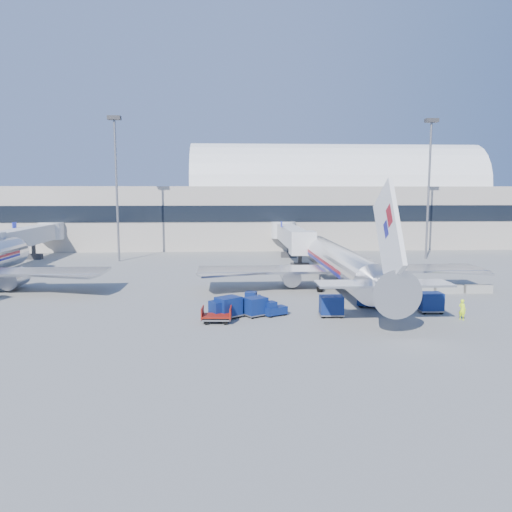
{
  "coord_description": "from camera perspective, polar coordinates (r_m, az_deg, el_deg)",
  "views": [
    {
      "loc": [
        -2.65,
        -49.91,
        10.89
      ],
      "look_at": [
        0.53,
        6.0,
        3.74
      ],
      "focal_mm": 35.0,
      "sensor_mm": 36.0,
      "label": 1
    }
  ],
  "objects": [
    {
      "name": "ground",
      "position": [
        51.15,
        -0.21,
        -5.01
      ],
      "size": [
        260.0,
        260.0,
        0.0
      ],
      "primitive_type": "plane",
      "color": "gray",
      "rests_on": "ground"
    },
    {
      "name": "tug_left",
      "position": [
        47.93,
        -0.48,
        -5.0
      ],
      "size": [
        1.78,
        2.58,
        1.53
      ],
      "rotation": [
        0.0,
        0.0,
        1.29
      ],
      "color": "#0B1C54",
      "rests_on": "ground"
    },
    {
      "name": "barrier_near",
      "position": [
        56.83,
        18.15,
        -3.67
      ],
      "size": [
        3.0,
        0.55,
        0.9
      ],
      "primitive_type": "cube",
      "color": "#9E9E96",
      "rests_on": "ground"
    },
    {
      "name": "ramp_worker",
      "position": [
        46.54,
        22.5,
        -5.67
      ],
      "size": [
        0.69,
        0.79,
        1.81
      ],
      "primitive_type": "imported",
      "rotation": [
        0.0,
        0.0,
        2.06
      ],
      "color": "#CBFF1A",
      "rests_on": "ground"
    },
    {
      "name": "airliner_main",
      "position": [
        56.43,
        9.74,
        -0.94
      ],
      "size": [
        32.0,
        37.26,
        12.07
      ],
      "color": "silver",
      "rests_on": "ground"
    },
    {
      "name": "jetbridge_near",
      "position": [
        81.66,
        3.97,
        2.37
      ],
      "size": [
        4.4,
        27.5,
        6.25
      ],
      "color": "silver",
      "rests_on": "ground"
    },
    {
      "name": "barrier_mid",
      "position": [
        58.11,
        21.19,
        -3.57
      ],
      "size": [
        3.0,
        0.55,
        0.9
      ],
      "primitive_type": "cube",
      "color": "#9E9E96",
      "rests_on": "ground"
    },
    {
      "name": "tug_lead",
      "position": [
        44.48,
        2.1,
        -6.09
      ],
      "size": [
        2.3,
        1.88,
        1.34
      ],
      "rotation": [
        0.0,
        0.0,
        0.49
      ],
      "color": "#0B1C54",
      "rests_on": "ground"
    },
    {
      "name": "tug_right",
      "position": [
        48.85,
        12.98,
        -4.88
      ],
      "size": [
        2.85,
        2.36,
        1.66
      ],
      "rotation": [
        0.0,
        0.0,
        -0.51
      ],
      "color": "#0B1C54",
      "rests_on": "ground"
    },
    {
      "name": "terminal",
      "position": [
        106.49,
        -9.2,
        5.38
      ],
      "size": [
        170.0,
        28.15,
        21.0
      ],
      "color": "#B2AA9E",
      "rests_on": "ground"
    },
    {
      "name": "cart_open_red",
      "position": [
        42.3,
        -4.49,
        -6.99
      ],
      "size": [
        2.59,
        1.91,
        0.67
      ],
      "rotation": [
        0.0,
        0.0,
        -0.06
      ],
      "color": "slate",
      "rests_on": "ground"
    },
    {
      "name": "cart_solo_near",
      "position": [
        44.6,
        8.61,
        -5.63
      ],
      "size": [
        2.17,
        1.69,
        1.86
      ],
      "rotation": [
        0.0,
        0.0,
        -0.04
      ],
      "color": "#0B1C54",
      "rests_on": "ground"
    },
    {
      "name": "mast_west",
      "position": [
        81.87,
        -15.72,
        9.75
      ],
      "size": [
        2.0,
        1.2,
        22.6
      ],
      "color": "slate",
      "rests_on": "ground"
    },
    {
      "name": "cart_train_c",
      "position": [
        43.53,
        -4.07,
        -6.08
      ],
      "size": [
        2.26,
        2.14,
        1.59
      ],
      "rotation": [
        0.0,
        0.0,
        0.58
      ],
      "color": "#0B1C54",
      "rests_on": "ground"
    },
    {
      "name": "cart_train_a",
      "position": [
        44.2,
        -0.06,
        -5.77
      ],
      "size": [
        2.42,
        2.28,
        1.7
      ],
      "rotation": [
        0.0,
        0.0,
        0.56
      ],
      "color": "#0B1C54",
      "rests_on": "ground"
    },
    {
      "name": "mast_east",
      "position": [
        86.41,
        19.22,
        9.47
      ],
      "size": [
        2.0,
        1.2,
        22.6
      ],
      "color": "slate",
      "rests_on": "ground"
    },
    {
      "name": "barrier_far",
      "position": [
        59.55,
        24.09,
        -3.46
      ],
      "size": [
        3.0,
        0.55,
        0.9
      ],
      "primitive_type": "cube",
      "color": "#9E9E96",
      "rests_on": "ground"
    },
    {
      "name": "cart_train_b",
      "position": [
        43.72,
        -3.17,
        -5.81
      ],
      "size": [
        2.66,
        2.55,
        1.86
      ],
      "rotation": [
        0.0,
        0.0,
        0.64
      ],
      "color": "#0B1C54",
      "rests_on": "ground"
    },
    {
      "name": "jetbridge_mid",
      "position": [
        87.02,
        -24.66,
        2.03
      ],
      "size": [
        4.4,
        27.5,
        6.25
      ],
      "color": "silver",
      "rests_on": "ground"
    },
    {
      "name": "cart_solo_far",
      "position": [
        48.21,
        19.33,
        -4.98
      ],
      "size": [
        2.16,
        1.67,
        1.86
      ],
      "rotation": [
        0.0,
        0.0,
        -0.03
      ],
      "color": "#0B1C54",
      "rests_on": "ground"
    }
  ]
}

